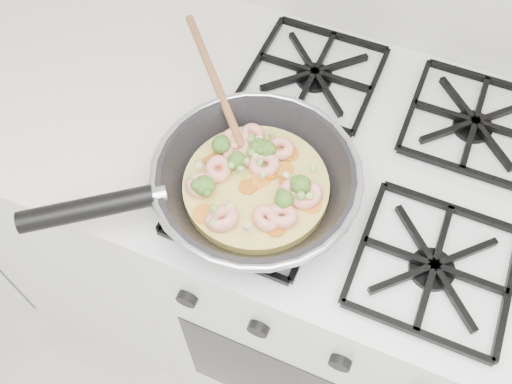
% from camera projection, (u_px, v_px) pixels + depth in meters
% --- Properties ---
extents(stove, '(0.60, 0.60, 0.92)m').
position_uv_depth(stove, '(335.00, 270.00, 1.34)').
color(stove, white).
rests_on(stove, ground).
extents(counter_left, '(1.00, 0.60, 0.90)m').
position_uv_depth(counter_left, '(52.00, 164.00, 1.52)').
color(counter_left, white).
rests_on(counter_left, ground).
extents(skillet, '(0.46, 0.48, 0.09)m').
position_uv_depth(skillet, '(252.00, 181.00, 0.88)').
color(skillet, black).
rests_on(skillet, stove).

